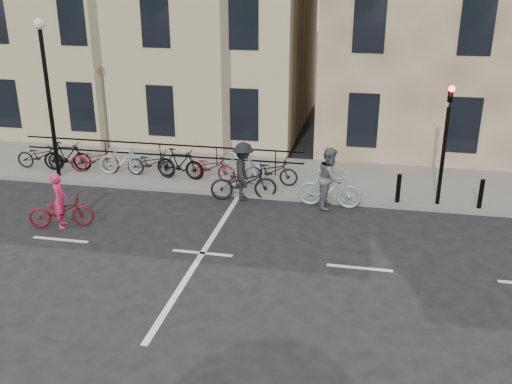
% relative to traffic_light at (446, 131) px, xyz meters
% --- Properties ---
extents(ground, '(120.00, 120.00, 0.00)m').
position_rel_traffic_light_xyz_m(ground, '(-6.20, -4.34, -2.45)').
color(ground, black).
rests_on(ground, ground).
extents(sidewalk, '(46.00, 4.00, 0.15)m').
position_rel_traffic_light_xyz_m(sidewalk, '(-10.20, 1.66, -2.38)').
color(sidewalk, slate).
rests_on(sidewalk, ground).
extents(building_west, '(20.00, 10.00, 10.00)m').
position_rel_traffic_light_xyz_m(building_west, '(-15.20, 8.66, 2.70)').
color(building_west, '#CEB98B').
rests_on(building_west, sidewalk).
extents(traffic_light, '(0.18, 0.30, 3.90)m').
position_rel_traffic_light_xyz_m(traffic_light, '(0.00, 0.00, 0.00)').
color(traffic_light, black).
rests_on(traffic_light, sidewalk).
extents(lamp_post, '(0.36, 0.36, 5.28)m').
position_rel_traffic_light_xyz_m(lamp_post, '(-12.70, 0.06, 1.04)').
color(lamp_post, black).
rests_on(lamp_post, sidewalk).
extents(bollard_east, '(0.14, 0.14, 0.90)m').
position_rel_traffic_light_xyz_m(bollard_east, '(-1.20, -0.09, -1.85)').
color(bollard_east, black).
rests_on(bollard_east, sidewalk).
extents(bollard_west, '(0.14, 0.14, 0.90)m').
position_rel_traffic_light_xyz_m(bollard_west, '(1.20, -0.09, -1.85)').
color(bollard_west, black).
rests_on(bollard_west, sidewalk).
extents(parked_bikes, '(10.40, 1.23, 1.05)m').
position_rel_traffic_light_xyz_m(parked_bikes, '(-9.50, 0.70, -1.81)').
color(parked_bikes, black).
rests_on(parked_bikes, sidewalk).
extents(cyclist_pink, '(1.89, 1.17, 1.59)m').
position_rel_traffic_light_xyz_m(cyclist_pink, '(-10.58, -3.52, -1.90)').
color(cyclist_pink, maroon).
rests_on(cyclist_pink, ground).
extents(cyclist_grey, '(1.98, 0.95, 1.89)m').
position_rel_traffic_light_xyz_m(cyclist_grey, '(-3.27, -0.54, -1.69)').
color(cyclist_grey, '#90BABD').
rests_on(cyclist_grey, ground).
extents(cyclist_dark, '(2.22, 1.35, 1.87)m').
position_rel_traffic_light_xyz_m(cyclist_dark, '(-5.98, -0.44, -1.72)').
color(cyclist_dark, black).
rests_on(cyclist_dark, ground).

